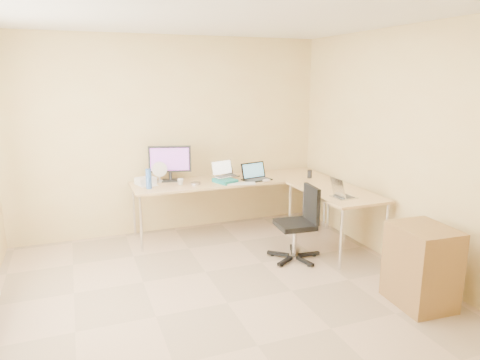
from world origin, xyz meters
name	(u,v)px	position (x,y,z in m)	size (l,w,h in m)	color
floor	(227,303)	(0.00, 0.00, 0.00)	(4.50, 4.50, 0.00)	tan
ceiling	(225,9)	(0.00, 0.00, 2.60)	(4.50, 4.50, 0.00)	white
wall_back	(171,136)	(0.00, 2.25, 1.30)	(4.50, 4.50, 0.00)	tan
wall_front	(411,272)	(0.00, -2.25, 1.30)	(4.50, 4.50, 0.00)	tan
wall_right	(417,153)	(2.10, 0.00, 1.30)	(4.50, 4.50, 0.00)	tan
desk_main	(232,205)	(0.72, 1.85, 0.36)	(2.65, 0.70, 0.73)	tan
desk_return	(334,219)	(1.70, 0.85, 0.36)	(0.70, 1.30, 0.73)	tan
monitor	(170,163)	(-0.07, 2.05, 0.97)	(0.55, 0.18, 0.47)	black
book_stack	(225,181)	(0.58, 1.71, 0.75)	(0.21, 0.29, 0.05)	#166D6B
laptop_center	(225,169)	(0.62, 1.83, 0.88)	(0.33, 0.25, 0.21)	silver
laptop_black	(257,172)	(1.02, 1.69, 0.84)	(0.36, 0.27, 0.23)	black
keyboard	(240,184)	(0.72, 1.55, 0.74)	(0.40, 0.11, 0.02)	silver
mouse	(266,180)	(1.10, 1.55, 0.75)	(0.11, 0.07, 0.04)	beige
mug	(180,182)	(0.01, 1.79, 0.77)	(0.09, 0.09, 0.08)	silver
cd_stack	(196,183)	(0.19, 1.74, 0.74)	(0.12, 0.12, 0.03)	#A2A4C1
water_bottle	(149,179)	(-0.40, 1.75, 0.85)	(0.07, 0.07, 0.25)	#3159A4
papers	(146,184)	(-0.40, 1.98, 0.73)	(0.21, 0.31, 0.01)	white
white_box	(146,181)	(-0.40, 2.01, 0.77)	(0.23, 0.17, 0.09)	white
desk_fan	(159,173)	(-0.21, 2.05, 0.86)	(0.20, 0.20, 0.25)	white
black_cup	(310,174)	(1.74, 1.55, 0.78)	(0.06, 0.06, 0.11)	black
laptop_return	(344,189)	(1.60, 0.53, 0.83)	(0.23, 0.29, 0.19)	silver
office_chair	(295,218)	(1.07, 0.70, 0.50)	(0.52, 0.52, 0.87)	black
cabinet	(421,268)	(1.66, -0.64, 0.36)	(0.46, 0.57, 0.79)	olive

